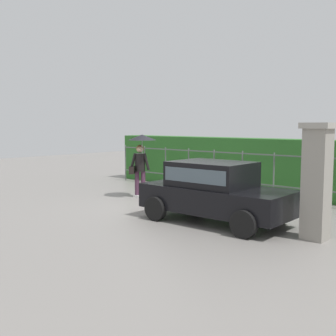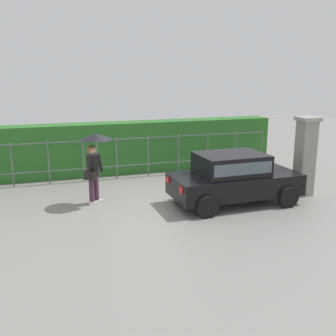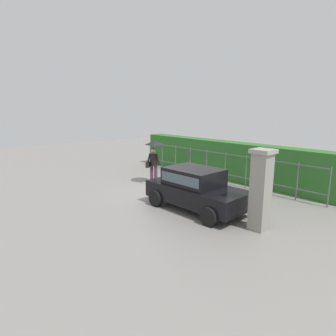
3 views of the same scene
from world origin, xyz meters
name	(u,v)px [view 1 (image 1 of 3)]	position (x,y,z in m)	size (l,w,h in m)	color
ground_plane	(160,206)	(0.00, 0.00, 0.00)	(40.00, 40.00, 0.00)	gray
car	(215,189)	(2.32, -0.50, 0.80)	(3.78, 1.94, 1.48)	black
pedestrian	(141,153)	(-1.47, 0.67, 1.47)	(0.91, 0.91, 2.06)	#47283D
gate_pillar	(317,180)	(4.79, -0.38, 1.24)	(0.60, 0.60, 2.42)	gray
fence_section	(228,170)	(0.19, 3.22, 0.82)	(10.49, 0.05, 1.50)	#59605B
hedge_row	(241,165)	(0.19, 4.09, 0.95)	(11.44, 0.90, 1.90)	#2D6B28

